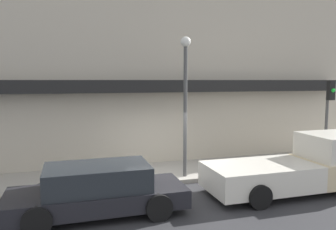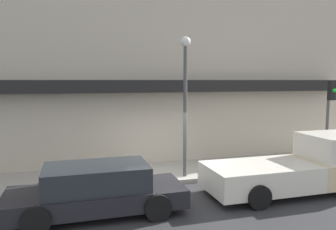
% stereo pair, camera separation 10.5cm
% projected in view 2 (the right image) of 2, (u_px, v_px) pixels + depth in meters
% --- Properties ---
extents(ground_plane, '(80.00, 80.00, 0.00)m').
position_uv_depth(ground_plane, '(165.00, 186.00, 11.36)').
color(ground_plane, '#2D2D30').
extents(sidewalk, '(36.00, 2.71, 0.15)m').
position_uv_depth(sidewalk, '(156.00, 173.00, 12.64)').
color(sidewalk, '#9E998E').
rests_on(sidewalk, ground).
extents(building, '(19.80, 3.80, 9.70)m').
position_uv_depth(building, '(140.00, 54.00, 14.84)').
color(building, '#BCB29E').
rests_on(building, ground).
extents(pickup_truck, '(5.72, 2.18, 1.84)m').
position_uv_depth(pickup_truck, '(302.00, 167.00, 10.75)').
color(pickup_truck, beige).
rests_on(pickup_truck, ground).
extents(parked_car, '(4.78, 2.02, 1.37)m').
position_uv_depth(parked_car, '(97.00, 190.00, 8.91)').
color(parked_car, black).
rests_on(parked_car, ground).
extents(fire_hydrant, '(0.18, 0.18, 0.65)m').
position_uv_depth(fire_hydrant, '(96.00, 175.00, 11.01)').
color(fire_hydrant, '#196633').
rests_on(fire_hydrant, sidewalk).
extents(street_lamp, '(0.36, 0.36, 5.03)m').
position_uv_depth(street_lamp, '(185.00, 89.00, 11.67)').
color(street_lamp, '#4C4C4C').
rests_on(street_lamp, sidewalk).
extents(traffic_light, '(0.28, 0.42, 3.48)m').
position_uv_depth(traffic_light, '(330.00, 107.00, 13.50)').
color(traffic_light, '#4C4C4C').
rests_on(traffic_light, sidewalk).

